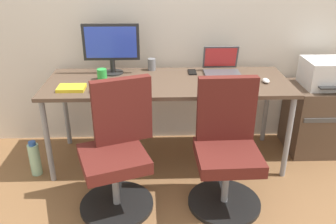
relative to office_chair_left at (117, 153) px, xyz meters
The scene contains 19 objects.
ground_plane 0.82m from the office_chair_left, 57.68° to the left, with size 5.28×5.28×0.00m, color brown.
back_wall 1.41m from the office_chair_left, 69.91° to the left, with size 4.40×0.04×2.60m, color silver.
desk 0.76m from the office_chair_left, 57.68° to the left, with size 2.01×0.71×0.75m.
office_chair_left is the anchor object (origin of this frame).
office_chair_right 0.78m from the office_chair_left, ahead, with size 0.54×0.54×0.94m.
side_cabinet 1.92m from the office_chair_left, 22.53° to the left, with size 0.52×0.48×0.63m.
printer 1.94m from the office_chair_left, 22.50° to the left, with size 0.38×0.40×0.24m.
water_bottle_on_floor 0.88m from the office_chair_left, 152.59° to the left, with size 0.09×0.09×0.31m.
desktop_monitor 1.00m from the office_chair_left, 96.71° to the left, with size 0.48×0.18×0.43m.
open_laptop 1.22m from the office_chair_left, 42.70° to the left, with size 0.31×0.27×0.22m.
keyboard_by_monitor 0.52m from the office_chair_left, 97.74° to the left, with size 0.34×0.12×0.02m, color #2D2D2D.
keyboard_by_laptop 1.09m from the office_chair_left, 31.54° to the left, with size 0.34×0.12×0.02m, color #515156.
mouse_by_monitor 0.78m from the office_chair_left, 26.26° to the left, with size 0.06×0.10×0.03m, color #2D2D2D.
mouse_by_laptop 1.34m from the office_chair_left, 24.37° to the left, with size 0.06×0.10×0.03m, color silver.
coffee_mug 0.76m from the office_chair_left, 104.46° to the left, with size 0.08×0.08×0.09m, color green.
pen_cup 1.00m from the office_chair_left, 74.78° to the left, with size 0.07×0.07×0.10m, color slate.
phone_near_monitor 1.06m from the office_chair_left, 53.35° to the left, with size 0.07×0.14×0.01m, color black.
phone_near_laptop 0.64m from the office_chair_left, 91.75° to the left, with size 0.07×0.14×0.01m, color black.
notebook 0.66m from the office_chair_left, 131.57° to the left, with size 0.21×0.15×0.03m, color yellow.
Camera 1 is at (-0.09, -2.76, 1.74)m, focal length 37.69 mm.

